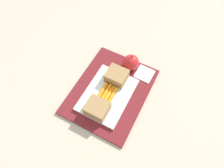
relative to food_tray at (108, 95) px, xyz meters
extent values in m
plane|color=#B7AD99|center=(0.03, 0.00, -0.02)|extent=(2.40, 2.40, 0.00)
cube|color=maroon|center=(0.03, 0.00, -0.01)|extent=(0.36, 0.28, 0.01)
cube|color=white|center=(0.00, 0.00, 0.00)|extent=(0.23, 0.17, 0.01)
cube|color=#9E7A4C|center=(-0.08, 0.00, 0.01)|extent=(0.07, 0.08, 0.02)
cube|color=#F4CC4C|center=(-0.08, 0.00, 0.03)|extent=(0.07, 0.07, 0.01)
cube|color=#9E7A4C|center=(-0.08, 0.00, 0.04)|extent=(0.07, 0.08, 0.02)
cube|color=#9E7A4C|center=(0.08, 0.00, 0.01)|extent=(0.07, 0.08, 0.02)
cube|color=#F4CC4C|center=(0.08, 0.00, 0.03)|extent=(0.07, 0.07, 0.01)
cube|color=#9E7A4C|center=(0.08, 0.00, 0.04)|extent=(0.07, 0.08, 0.02)
cylinder|color=orange|center=(0.00, -0.02, 0.01)|extent=(0.08, 0.01, 0.02)
cylinder|color=orange|center=(0.00, -0.01, 0.01)|extent=(0.08, 0.01, 0.02)
cylinder|color=orange|center=(0.00, 0.01, 0.01)|extent=(0.08, 0.01, 0.02)
cylinder|color=orange|center=(0.00, 0.02, 0.01)|extent=(0.08, 0.01, 0.02)
sphere|color=red|center=(0.16, -0.02, 0.03)|extent=(0.07, 0.07, 0.07)
cylinder|color=brown|center=(0.16, -0.02, 0.07)|extent=(0.01, 0.00, 0.01)
cube|color=white|center=(0.16, -0.09, 0.00)|extent=(0.07, 0.07, 0.00)
camera|label=1|loc=(-0.31, -0.18, 0.71)|focal=32.50mm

